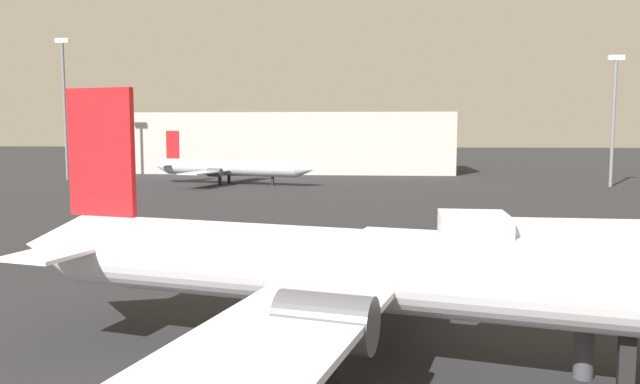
{
  "coord_description": "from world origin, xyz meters",
  "views": [
    {
      "loc": [
        4.71,
        -12.17,
        8.87
      ],
      "look_at": [
        -0.79,
        51.51,
        2.39
      ],
      "focal_mm": 34.62,
      "sensor_mm": 36.0,
      "label": 1
    }
  ],
  "objects": [
    {
      "name": "airplane_at_gate",
      "position": [
        4.54,
        10.33,
        3.68
      ],
      "size": [
        32.58,
        24.35,
        10.62
      ],
      "rotation": [
        0.0,
        0.0,
        -0.24
      ],
      "color": "white",
      "rests_on": "ground_plane"
    },
    {
      "name": "airplane_distant",
      "position": [
        -18.68,
        86.47,
        2.7
      ],
      "size": [
        28.83,
        22.57,
        8.66
      ],
      "rotation": [
        0.0,
        0.0,
        -0.27
      ],
      "color": "#B2BCCC",
      "rests_on": "ground_plane"
    },
    {
      "name": "light_mast_left",
      "position": [
        -49.44,
        92.87,
        13.66
      ],
      "size": [
        2.4,
        0.5,
        24.7
      ],
      "color": "slate",
      "rests_on": "ground_plane"
    },
    {
      "name": "light_mast_right",
      "position": [
        41.64,
        87.14,
        11.38
      ],
      "size": [
        2.4,
        0.5,
        20.21
      ],
      "color": "slate",
      "rests_on": "ground_plane"
    },
    {
      "name": "terminal_building",
      "position": [
        -14.87,
        118.37,
        6.13
      ],
      "size": [
        70.94,
        21.63,
        12.27
      ],
      "primitive_type": "cube",
      "color": "#B7B7B2",
      "rests_on": "ground_plane"
    }
  ]
}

